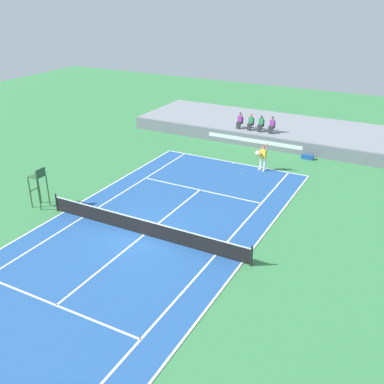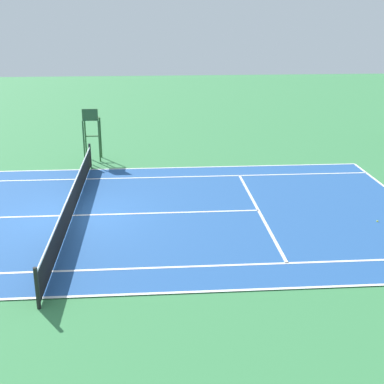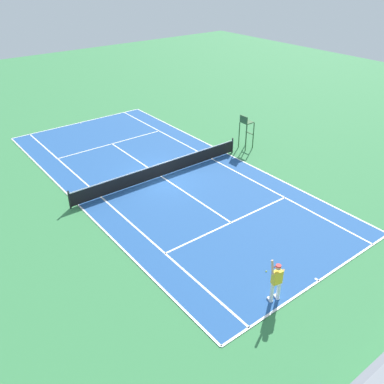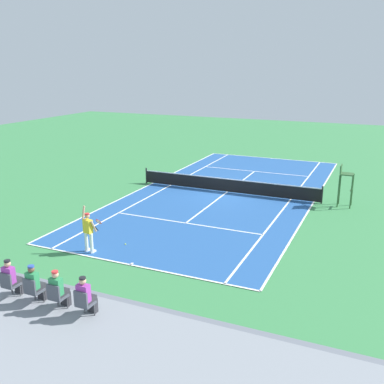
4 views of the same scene
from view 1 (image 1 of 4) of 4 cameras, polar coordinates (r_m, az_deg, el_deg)
ground_plane at (r=23.57m, az=-6.13°, el=-5.49°), size 80.00×80.00×0.00m
court at (r=23.57m, az=-6.13°, el=-5.47°), size 11.08×23.88×0.03m
net at (r=23.31m, az=-6.19°, el=-4.39°), size 11.98×0.10×1.07m
barrier_wall at (r=36.45m, az=7.90°, el=6.44°), size 22.62×0.25×1.01m
bleacher_platform at (r=39.98m, az=9.90°, el=7.95°), size 22.62×7.55×1.01m
spectator_seated_0 at (r=37.81m, az=6.07°, el=8.97°), size 0.44×0.60×1.27m
spectator_seated_1 at (r=37.47m, az=7.45°, el=8.76°), size 0.44×0.60×1.27m
spectator_seated_2 at (r=37.19m, az=8.73°, el=8.56°), size 0.44×0.60×1.27m
spectator_seated_3 at (r=36.91m, az=10.09°, el=8.34°), size 0.44×0.60×1.27m
tennis_player at (r=31.60m, az=9.01°, el=4.41°), size 0.82×0.61×2.08m
tennis_ball at (r=31.07m, az=6.35°, el=2.31°), size 0.07×0.07×0.07m
umpire_chair at (r=27.21m, az=-18.92°, el=1.19°), size 0.77×0.77×2.44m
equipment_bag at (r=34.71m, az=14.46°, el=4.33°), size 0.91×0.34×0.32m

